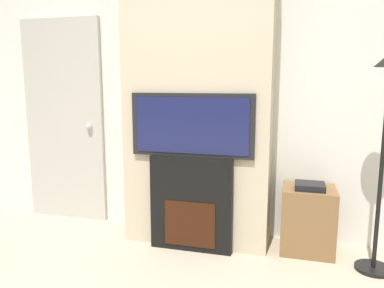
% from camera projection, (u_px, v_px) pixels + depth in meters
% --- Properties ---
extents(wall_back, '(6.00, 0.06, 2.70)m').
position_uv_depth(wall_back, '(205.00, 86.00, 3.37)').
color(wall_back, silver).
rests_on(wall_back, ground_plane).
extents(chimney_breast, '(1.23, 0.42, 2.70)m').
position_uv_depth(chimney_breast, '(199.00, 87.00, 3.14)').
color(chimney_breast, beige).
rests_on(chimney_breast, ground_plane).
extents(fireplace, '(0.68, 0.15, 0.79)m').
position_uv_depth(fireplace, '(192.00, 203.00, 3.10)').
color(fireplace, black).
rests_on(fireplace, ground_plane).
extents(television, '(1.01, 0.07, 0.51)m').
position_uv_depth(television, '(192.00, 125.00, 2.99)').
color(television, black).
rests_on(television, fireplace).
extents(media_stand, '(0.42, 0.37, 0.59)m').
position_uv_depth(media_stand, '(308.00, 219.00, 3.07)').
color(media_stand, brown).
rests_on(media_stand, ground_plane).
extents(entry_door, '(0.85, 0.09, 2.00)m').
position_uv_depth(entry_door, '(64.00, 121.00, 3.75)').
color(entry_door, '#BCB7AD').
rests_on(entry_door, ground_plane).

